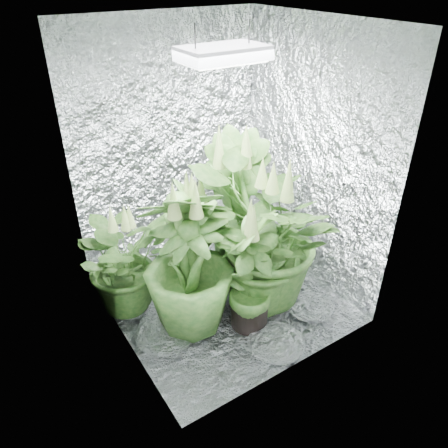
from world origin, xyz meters
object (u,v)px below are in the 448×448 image
(plant_f, at_px, (251,271))
(circulation_fan, at_px, (264,245))
(plant_e, at_px, (268,241))
(grow_lamp, at_px, (223,54))
(plant_d, at_px, (189,261))
(plant_b, at_px, (199,246))
(plant_a, at_px, (124,262))
(plant_c, at_px, (236,214))

(plant_f, xyz_separation_m, circulation_fan, (0.57, 0.57, -0.31))
(plant_e, distance_m, plant_f, 0.27)
(grow_lamp, distance_m, plant_d, 1.31)
(plant_b, xyz_separation_m, plant_e, (0.38, -0.32, 0.09))
(grow_lamp, xyz_separation_m, plant_e, (0.24, -0.21, -1.24))
(plant_a, relative_size, plant_f, 0.84)
(plant_c, height_order, plant_d, plant_c)
(plant_e, bearing_deg, grow_lamp, 138.67)
(plant_a, relative_size, plant_b, 0.81)
(plant_d, xyz_separation_m, circulation_fan, (0.92, 0.34, -0.40))
(grow_lamp, height_order, plant_f, grow_lamp)
(plant_c, xyz_separation_m, plant_d, (-0.58, -0.28, -0.05))
(plant_b, bearing_deg, circulation_fan, 10.62)
(plant_d, height_order, plant_f, plant_d)
(plant_b, height_order, plant_e, plant_e)
(plant_b, height_order, circulation_fan, plant_b)
(circulation_fan, bearing_deg, grow_lamp, -170.94)
(plant_b, relative_size, plant_f, 1.04)
(circulation_fan, bearing_deg, plant_a, 162.15)
(grow_lamp, relative_size, plant_b, 0.46)
(plant_e, distance_m, circulation_fan, 0.70)
(plant_c, xyz_separation_m, plant_f, (-0.22, -0.50, -0.13))
(plant_b, xyz_separation_m, plant_d, (-0.20, -0.21, 0.07))
(plant_a, relative_size, plant_c, 0.67)
(plant_b, distance_m, plant_e, 0.50)
(plant_c, bearing_deg, circulation_fan, 10.48)
(plant_b, distance_m, plant_d, 0.30)
(grow_lamp, bearing_deg, plant_b, 143.44)
(circulation_fan, bearing_deg, plant_e, -140.42)
(plant_d, bearing_deg, plant_f, -32.21)
(plant_c, bearing_deg, plant_f, -113.76)
(grow_lamp, distance_m, plant_c, 1.25)
(plant_e, xyz_separation_m, plant_f, (-0.23, -0.11, -0.10))
(plant_a, xyz_separation_m, plant_d, (0.30, -0.44, 0.15))
(plant_a, bearing_deg, grow_lamp, -27.65)
(grow_lamp, xyz_separation_m, plant_b, (-0.14, 0.10, -1.33))
(circulation_fan, bearing_deg, plant_f, -148.46)
(plant_a, bearing_deg, plant_e, -31.84)
(plant_e, bearing_deg, plant_d, 169.33)
(plant_c, xyz_separation_m, circulation_fan, (0.35, 0.06, -0.45))
(plant_d, xyz_separation_m, plant_e, (0.58, -0.11, 0.02))
(plant_e, bearing_deg, plant_a, 148.16)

